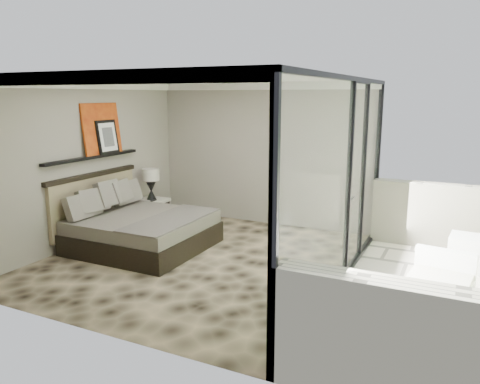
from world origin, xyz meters
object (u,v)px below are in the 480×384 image
at_px(nightstand, 152,211).
at_px(lounger, 433,297).
at_px(bed, 138,228).
at_px(ottoman, 467,253).
at_px(table_lamp, 151,180).

distance_m(nightstand, lounger, 5.64).
distance_m(bed, lounger, 4.75).
bearing_deg(lounger, bed, -177.62).
bearing_deg(lounger, ottoman, 85.71).
bearing_deg(table_lamp, lounger, -17.28).
bearing_deg(lounger, nightstand, 169.96).
xyz_separation_m(nightstand, ottoman, (5.73, 0.04, -0.02)).
distance_m(table_lamp, ottoman, 5.76).
xyz_separation_m(table_lamp, ottoman, (5.73, 0.04, -0.66)).
height_order(nightstand, table_lamp, table_lamp).
relative_size(table_lamp, ottoman, 1.20).
xyz_separation_m(bed, table_lamp, (-0.65, 1.28, 0.57)).
distance_m(bed, ottoman, 5.24).
xyz_separation_m(bed, lounger, (4.73, -0.40, -0.16)).
height_order(table_lamp, ottoman, table_lamp).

